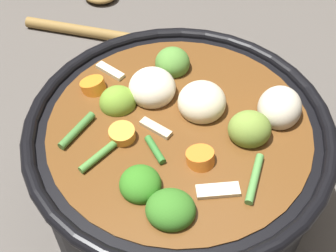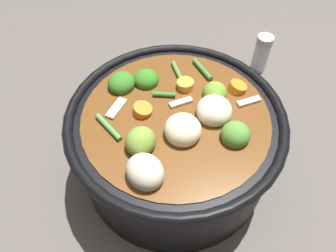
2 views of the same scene
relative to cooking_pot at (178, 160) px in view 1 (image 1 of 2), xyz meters
The scene contains 3 objects.
ground_plane 0.07m from the cooking_pot, 99.38° to the left, with size 1.10×1.10×0.00m, color #514C47.
cooking_pot is the anchor object (origin of this frame).
wooden_spoon 0.41m from the cooking_pot, 10.42° to the right, with size 0.19×0.19×0.02m.
Camera 1 is at (-0.25, 0.17, 0.48)m, focal length 48.87 mm.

